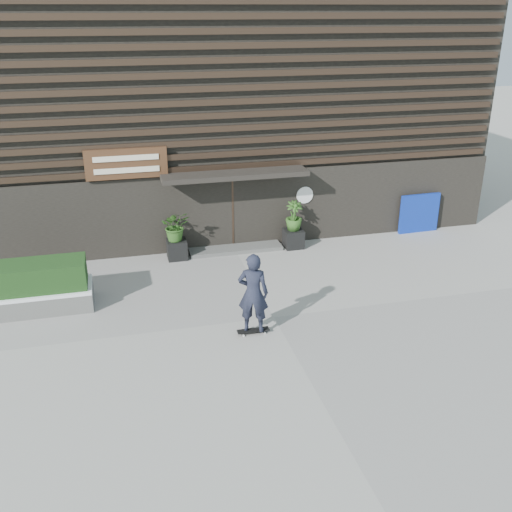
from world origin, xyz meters
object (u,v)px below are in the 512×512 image
object	(u,v)px
raised_bed	(23,301)
blue_tarp	(419,213)
skateboarder	(253,293)
planter_pot_left	(177,249)
planter_pot_right	(293,238)

from	to	relation	value
raised_bed	blue_tarp	xyz separation A→B (m)	(12.72, 2.74, 0.43)
blue_tarp	skateboarder	xyz separation A→B (m)	(-7.24, -5.34, 0.40)
planter_pot_left	skateboarder	distance (m)	5.24
planter_pot_left	skateboarder	size ratio (longest dim) A/B	0.29
planter_pot_right	skateboarder	size ratio (longest dim) A/B	0.29
planter_pot_right	raised_bed	world-z (taller)	planter_pot_right
raised_bed	skateboarder	world-z (taller)	skateboarder
blue_tarp	skateboarder	size ratio (longest dim) A/B	0.70
raised_bed	skateboarder	size ratio (longest dim) A/B	1.68
skateboarder	blue_tarp	bearing A→B (deg)	36.45
planter_pot_right	planter_pot_left	bearing A→B (deg)	180.00
planter_pot_left	planter_pot_right	xyz separation A→B (m)	(3.80, 0.00, 0.00)
raised_bed	blue_tarp	bearing A→B (deg)	12.16
planter_pot_right	blue_tarp	bearing A→B (deg)	3.70
raised_bed	planter_pot_left	bearing A→B (deg)	29.71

